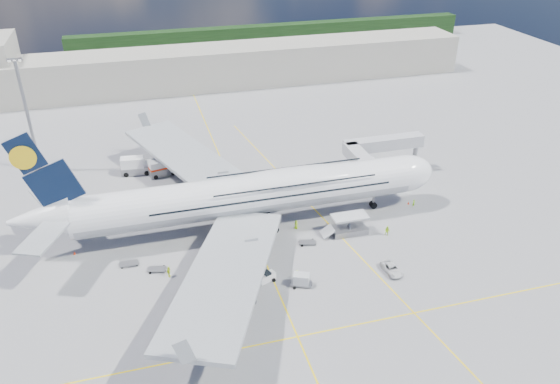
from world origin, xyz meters
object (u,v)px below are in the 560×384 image
object	(u,v)px
catering_truck_inner	(162,169)
crew_wing	(169,272)
cargo_loader	(348,227)
cone_wing_left_inner	(234,196)
dolly_row_c	(255,266)
service_van	(392,269)
cone_tail	(74,253)
dolly_row_b	(226,264)
baggage_tug	(267,277)
crew_tug	(297,275)
cone_wing_right_inner	(262,266)
airliner	(250,194)
dolly_nose_near	(307,242)
cone_wing_left_outer	(134,191)
dolly_back	(129,263)
cone_nose	(408,203)
dolly_row_a	(157,269)
catering_truck_outer	(136,166)
crew_nose	(414,203)
jet_bridge	(375,151)
cone_wing_right_outer	(199,343)
crew_van	(296,225)
light_mast	(28,116)

from	to	relation	value
catering_truck_inner	crew_wing	distance (m)	36.74
cargo_loader	cone_wing_left_inner	xyz separation A→B (m)	(-17.48, 18.51, -0.95)
crew_wing	dolly_row_c	bearing A→B (deg)	-64.51
service_van	cone_tail	bearing A→B (deg)	156.74
dolly_row_b	cone_tail	bearing A→B (deg)	142.27
baggage_tug	crew_tug	world-z (taller)	baggage_tug
cone_tail	service_van	bearing A→B (deg)	-21.03
cone_wing_right_inner	cone_tail	size ratio (longest dim) A/B	1.03
airliner	dolly_nose_near	bearing A→B (deg)	-45.58
catering_truck_inner	cone_wing_right_inner	xyz separation A→B (m)	(12.97, -38.53, -1.41)
dolly_nose_near	cone_wing_left_outer	world-z (taller)	cone_wing_left_outer
service_van	cone_wing_right_inner	size ratio (longest dim) A/B	8.07
dolly_back	crew_tug	xyz separation A→B (m)	(26.03, -11.18, 0.48)
crew_wing	cone_nose	size ratio (longest dim) A/B	3.75
crew_tug	cone_wing_left_inner	bearing A→B (deg)	114.31
catering_truck_inner	cone_nose	xyz separation A→B (m)	(46.29, -26.04, -1.44)
dolly_row_a	baggage_tug	size ratio (longest dim) A/B	1.05
airliner	dolly_row_a	distance (m)	21.33
catering_truck_inner	catering_truck_outer	world-z (taller)	catering_truck_outer
cargo_loader	dolly_row_b	distance (m)	23.84
catering_truck_outer	cone_wing_left_outer	bearing A→B (deg)	-91.66
dolly_nose_near	crew_nose	xyz separation A→B (m)	(24.40, 6.68, 0.45)
jet_bridge	baggage_tug	size ratio (longest dim) A/B	6.01
baggage_tug	cone_nose	bearing A→B (deg)	3.85
catering_truck_inner	crew_tug	size ratio (longest dim) A/B	3.84
dolly_nose_near	crew_tug	bearing A→B (deg)	-100.50
dolly_row_a	cone_wing_right_outer	distance (m)	19.12
cargo_loader	crew_tug	world-z (taller)	cargo_loader
dolly_back	crew_van	distance (m)	30.49
crew_nose	cone_wing_left_inner	bearing A→B (deg)	130.97
jet_bridge	catering_truck_outer	distance (m)	52.15
baggage_tug	crew_tug	size ratio (longest dim) A/B	1.89
cargo_loader	catering_truck_inner	distance (m)	44.69
service_van	crew_wing	world-z (taller)	crew_wing
dolly_back	cone_tail	xyz separation A→B (m)	(-9.02, 5.73, -0.07)
jet_bridge	crew_tug	bearing A→B (deg)	-132.45
baggage_tug	crew_van	distance (m)	16.26
cone_wing_left_outer	cone_tail	world-z (taller)	cone_tail
cargo_loader	cone_tail	xyz separation A→B (m)	(-48.07, 6.52, -0.98)
dolly_nose_near	service_van	world-z (taller)	service_van
cone_tail	cone_wing_right_inner	bearing A→B (deg)	-22.43
jet_bridge	dolly_row_a	xyz separation A→B (m)	(-47.67, -20.10, -6.52)
cone_tail	baggage_tug	bearing A→B (deg)	-27.97
catering_truck_inner	service_van	bearing A→B (deg)	-67.20
catering_truck_outer	cone_wing_right_outer	xyz separation A→B (m)	(5.68, -55.50, -1.60)
catering_truck_inner	baggage_tug	bearing A→B (deg)	-86.37
dolly_row_c	crew_van	distance (m)	13.93
dolly_row_a	catering_truck_outer	size ratio (longest dim) A/B	0.47
light_mast	crew_tug	size ratio (longest dim) A/B	15.43
cone_wing_left_inner	catering_truck_inner	bearing A→B (deg)	133.29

